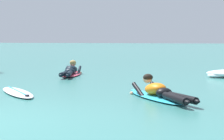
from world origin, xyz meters
TOP-DOWN VIEW (x-y plane):
  - ground_plane at (0.00, 10.00)m, footprint 120.00×120.00m
  - surfer_near at (2.72, 2.79)m, footprint 1.75×2.45m
  - surfer_far at (-0.58, 7.47)m, footprint 0.84×2.50m
  - drifting_surfboard at (-0.53, 3.01)m, footprint 1.66×1.98m

SIDE VIEW (x-z plane):
  - ground_plane at x=0.00m, z-range 0.00..0.00m
  - drifting_surfboard at x=-0.53m, z-range -0.05..0.11m
  - surfer_near at x=2.72m, z-range -0.14..0.41m
  - surfer_far at x=-0.58m, z-range -0.13..0.41m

